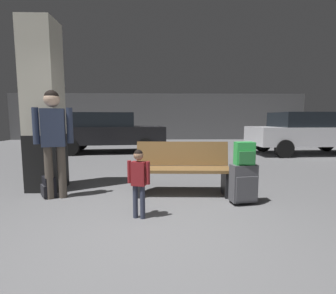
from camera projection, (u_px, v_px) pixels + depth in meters
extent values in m
cube|color=slate|center=(156.00, 169.00, 6.64)|extent=(18.00, 18.00, 0.10)
cube|color=#565658|center=(159.00, 117.00, 15.27)|extent=(18.00, 0.12, 2.80)
cube|color=black|center=(47.00, 162.00, 4.54)|extent=(0.57, 0.57, 1.00)
cube|color=beige|center=(42.00, 78.00, 4.38)|extent=(0.56, 0.56, 1.98)
cube|color=brown|center=(183.00, 169.00, 4.17)|extent=(1.62, 0.51, 0.05)
cube|color=brown|center=(182.00, 154.00, 4.40)|extent=(1.60, 0.18, 0.42)
cube|color=black|center=(140.00, 183.00, 4.21)|extent=(0.10, 0.40, 0.41)
cube|color=black|center=(226.00, 183.00, 4.19)|extent=(0.10, 0.40, 0.41)
cube|color=#4C4C51|center=(243.00, 183.00, 3.75)|extent=(0.41, 0.26, 0.56)
cube|color=#4C4C51|center=(247.00, 189.00, 3.65)|extent=(0.34, 0.08, 0.36)
cube|color=#A5A5AA|center=(241.00, 164.00, 3.80)|extent=(0.14, 0.05, 0.02)
cylinder|color=black|center=(230.00, 201.00, 3.84)|extent=(0.03, 0.05, 0.04)
cylinder|color=black|center=(249.00, 200.00, 3.90)|extent=(0.03, 0.05, 0.04)
cube|color=green|center=(244.00, 153.00, 3.70)|extent=(0.29, 0.18, 0.34)
cube|color=#2B773A|center=(247.00, 158.00, 3.61)|extent=(0.23, 0.04, 0.19)
cylinder|color=black|center=(245.00, 143.00, 3.69)|extent=(0.06, 0.03, 0.02)
cylinder|color=#33384C|center=(143.00, 202.00, 3.21)|extent=(0.07, 0.07, 0.44)
cylinder|color=#33384C|center=(135.00, 201.00, 3.24)|extent=(0.07, 0.07, 0.44)
cube|color=maroon|center=(139.00, 174.00, 3.18)|extent=(0.20, 0.15, 0.31)
cylinder|color=maroon|center=(148.00, 173.00, 3.15)|extent=(0.05, 0.05, 0.29)
cylinder|color=maroon|center=(129.00, 172.00, 3.21)|extent=(0.05, 0.05, 0.29)
sphere|color=#A87A5B|center=(138.00, 155.00, 3.16)|extent=(0.12, 0.12, 0.12)
sphere|color=black|center=(138.00, 154.00, 3.15)|extent=(0.11, 0.11, 0.11)
cylinder|color=#E5D84C|center=(137.00, 171.00, 3.28)|extent=(0.06, 0.06, 0.10)
cylinder|color=red|center=(137.00, 165.00, 3.27)|extent=(0.01, 0.01, 0.06)
cylinder|color=brown|center=(62.00, 172.00, 4.05)|extent=(0.13, 0.13, 0.85)
cylinder|color=brown|center=(49.00, 173.00, 3.99)|extent=(0.13, 0.13, 0.85)
cube|color=#2D3851|center=(53.00, 128.00, 3.94)|extent=(0.39, 0.29, 0.60)
cylinder|color=#2D3851|center=(70.00, 126.00, 4.01)|extent=(0.10, 0.10, 0.57)
cylinder|color=#2D3851|center=(36.00, 126.00, 3.87)|extent=(0.10, 0.10, 0.57)
sphere|color=beige|center=(52.00, 99.00, 3.89)|extent=(0.24, 0.24, 0.24)
sphere|color=black|center=(52.00, 97.00, 3.89)|extent=(0.22, 0.22, 0.22)
cube|color=black|center=(49.00, 187.00, 4.11)|extent=(0.30, 0.32, 0.34)
cube|color=#28282D|center=(43.00, 191.00, 4.06)|extent=(0.16, 0.20, 0.19)
cylinder|color=black|center=(49.00, 177.00, 4.09)|extent=(0.06, 0.06, 0.02)
cube|color=black|center=(110.00, 135.00, 9.55)|extent=(4.26, 2.14, 0.64)
cube|color=black|center=(106.00, 120.00, 9.46)|extent=(2.25, 1.76, 0.52)
cylinder|color=black|center=(144.00, 142.00, 10.55)|extent=(0.62, 0.26, 0.60)
cylinder|color=black|center=(145.00, 146.00, 8.98)|extent=(0.62, 0.26, 0.60)
cylinder|color=black|center=(80.00, 143.00, 10.20)|extent=(0.62, 0.26, 0.60)
cylinder|color=black|center=(70.00, 147.00, 8.63)|extent=(0.62, 0.26, 0.60)
cube|color=silver|center=(308.00, 136.00, 9.04)|extent=(4.16, 1.86, 0.64)
cube|color=black|center=(305.00, 120.00, 8.96)|extent=(2.16, 1.62, 0.52)
cylinder|color=black|center=(326.00, 143.00, 9.96)|extent=(0.61, 0.22, 0.60)
cylinder|color=black|center=(263.00, 144.00, 9.79)|extent=(0.61, 0.22, 0.60)
cylinder|color=black|center=(284.00, 149.00, 8.20)|extent=(0.61, 0.22, 0.60)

